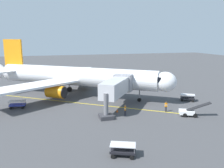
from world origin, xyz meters
The scene contains 12 objects.
ground_plane centered at (0.00, 0.00, 0.00)m, with size 220.00×220.00×0.00m, color #424244.
apron_lead_in_line centered at (-1.33, 8.19, 0.01)m, with size 0.24×40.00×0.01m, color yellow.
airplane centered at (-1.10, 2.03, 4.00)m, with size 34.87×31.32×11.50m.
jet_bridge centered at (-7.07, 13.00, 3.76)m, with size 8.46×10.35×5.40m.
ground_crew_marshaller centered at (-13.95, 17.16, 0.89)m, with size 0.44×0.32×1.71m.
ground_crew_wing_walker centered at (-6.96, 17.06, 0.89)m, with size 0.39×0.47×1.71m.
baggage_cart_near_nose centered at (9.48, 8.09, 0.66)m, with size 2.76×1.84×1.27m.
belt_loader_portside centered at (-16.30, 20.00, 0.71)m, with size 4.67×2.95×2.32m.
baggage_cart_starboard_side centered at (-2.54, 28.89, 0.66)m, with size 2.94×2.33×1.27m.
baggage_cart_rear_apron centered at (-21.26, 12.31, 0.66)m, with size 2.94×2.58×1.27m.
safety_cone_nose_left centered at (-6.28, 15.11, 0.28)m, with size 0.32×0.32×0.55m, color #F2590F.
safety_cone_nose_right centered at (-21.10, 2.66, 0.28)m, with size 0.32×0.32×0.55m, color #F2590F.
Camera 1 is at (4.76, 49.94, 12.02)m, focal length 37.68 mm.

